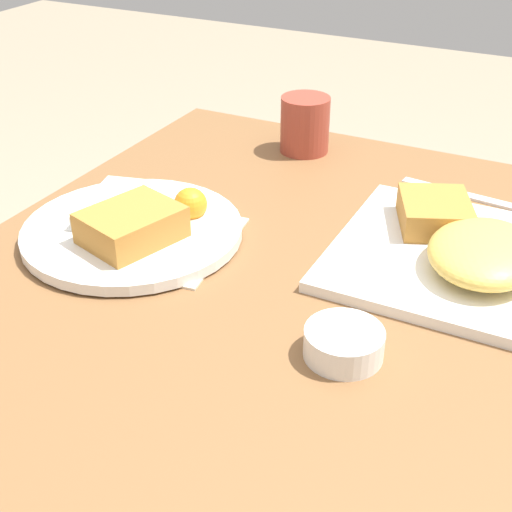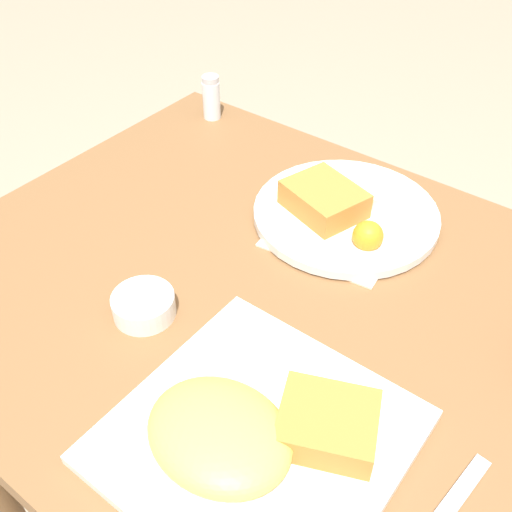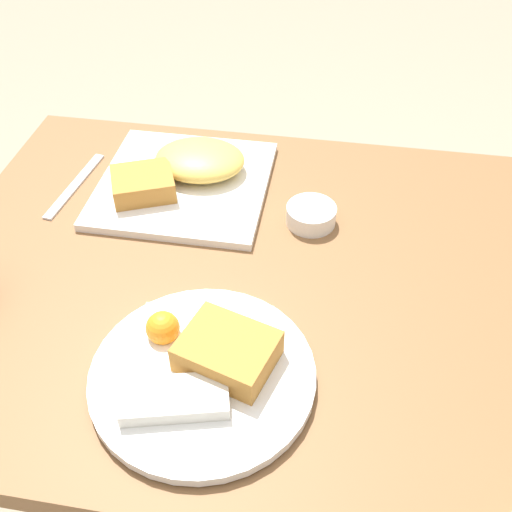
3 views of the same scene
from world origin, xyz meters
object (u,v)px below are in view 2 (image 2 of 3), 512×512
(plate_oval_far, at_px, (344,210))
(plate_square_near, at_px, (253,434))
(sauce_ramekin, at_px, (144,305))
(salt_shaker, at_px, (211,100))

(plate_oval_far, bearing_deg, plate_square_near, -72.26)
(plate_square_near, distance_m, plate_oval_far, 0.41)
(sauce_ramekin, height_order, salt_shaker, salt_shaker)
(plate_square_near, xyz_separation_m, salt_shaker, (-0.49, 0.51, 0.01))
(salt_shaker, bearing_deg, sauce_ramekin, -59.09)
(plate_square_near, xyz_separation_m, sauce_ramekin, (-0.22, 0.07, -0.01))
(plate_square_near, xyz_separation_m, plate_oval_far, (-0.12, 0.39, -0.00))
(plate_oval_far, xyz_separation_m, salt_shaker, (-0.37, 0.12, 0.02))
(plate_oval_far, distance_m, salt_shaker, 0.39)
(plate_square_near, relative_size, plate_oval_far, 1.01)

